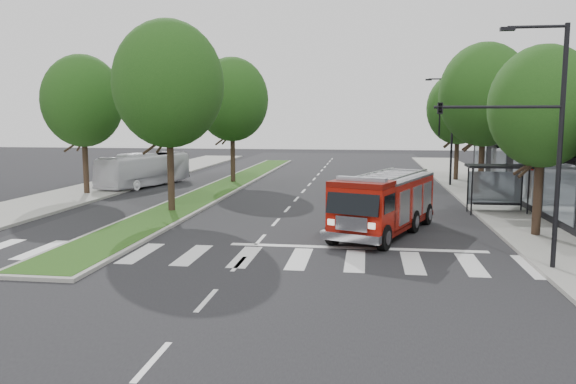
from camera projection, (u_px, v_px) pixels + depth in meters
name	position (u px, v px, depth m)	size (l,w,h in m)	color
ground	(260.00, 240.00, 23.45)	(140.00, 140.00, 0.00)	black
sidewalk_right	(512.00, 207.00, 31.53)	(5.00, 80.00, 0.15)	gray
sidewalk_left	(64.00, 198.00, 35.27)	(5.00, 80.00, 0.15)	gray
median	(227.00, 185.00, 41.95)	(3.00, 50.00, 0.15)	gray
bus_shelter	(497.00, 176.00, 29.64)	(3.20, 1.60, 2.61)	black
tree_right_near	(543.00, 107.00, 23.11)	(4.40, 4.40, 8.05)	black
tree_right_mid	(484.00, 95.00, 34.76)	(5.60, 5.60, 9.72)	black
tree_right_far	(458.00, 108.00, 44.67)	(5.00, 5.00, 8.73)	black
tree_median_near	(168.00, 84.00, 29.29)	(5.80, 5.80, 10.16)	black
tree_median_far	(232.00, 100.00, 43.08)	(5.60, 5.60, 9.72)	black
tree_left_mid	(83.00, 101.00, 36.37)	(5.20, 5.20, 9.16)	black
streetlight_right_near	(532.00, 130.00, 18.08)	(4.08, 0.22, 8.00)	black
streetlight_right_far	(450.00, 126.00, 41.08)	(2.11, 0.20, 8.00)	black
fire_engine	(385.00, 204.00, 24.53)	(5.03, 8.28, 2.76)	#5D0A05
city_bus	(145.00, 170.00, 41.73)	(2.11, 9.00, 2.51)	white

